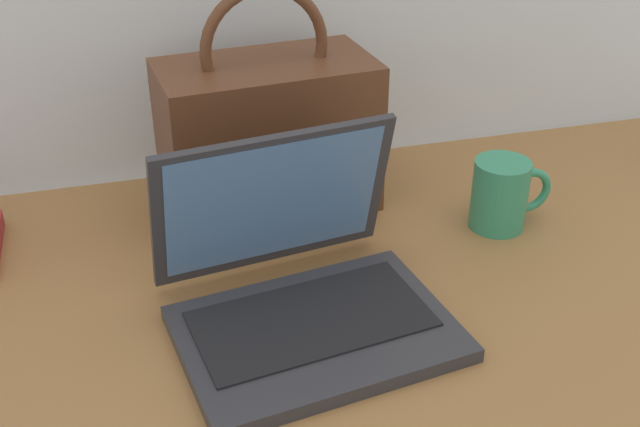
# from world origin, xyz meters

# --- Properties ---
(desk) EXTENTS (1.60, 0.76, 0.03)m
(desk) POSITION_xyz_m (0.00, 0.00, 0.01)
(desk) COLOR olive
(desk) RESTS_ON ground
(laptop) EXTENTS (0.34, 0.31, 0.21)m
(laptop) POSITION_xyz_m (-0.06, -0.03, 0.08)
(laptop) COLOR #2D2D33
(laptop) RESTS_ON desk
(coffee_mug) EXTENTS (0.12, 0.08, 0.10)m
(coffee_mug) POSITION_xyz_m (0.27, 0.10, 0.08)
(coffee_mug) COLOR #338C66
(coffee_mug) RESTS_ON desk
(handbag) EXTENTS (0.31, 0.19, 0.33)m
(handbag) POSITION_xyz_m (-0.04, 0.25, 0.15)
(handbag) COLOR #59331E
(handbag) RESTS_ON desk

